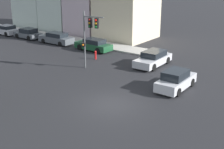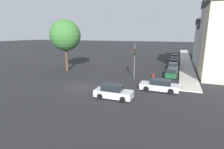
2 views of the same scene
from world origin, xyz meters
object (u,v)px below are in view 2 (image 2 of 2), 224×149
Objects in this scene: crossing_car_0 at (159,85)px; crossing_car_1 at (113,92)px; parked_car_3 at (174,60)px; traffic_signal at (134,56)px; parked_car_1 at (173,67)px; street_tree at (65,35)px; parked_car_2 at (174,63)px; parked_car_0 at (172,73)px; parked_car_4 at (175,57)px; fire_hydrant at (153,76)px.

crossing_car_1 is at bearing 44.92° from crossing_car_0.
crossing_car_1 reaches higher than parked_car_3.
parked_car_3 is at bearing -92.32° from crossing_car_0.
traffic_signal is 9.31m from crossing_car_1.
traffic_signal is 1.14× the size of parked_car_1.
parked_car_2 is (19.06, 13.74, -6.08)m from street_tree.
traffic_signal reaches higher than parked_car_0.
parked_car_2 is at bearing 179.95° from parked_car_4.
fire_hydrant is (2.87, 10.48, -0.24)m from crossing_car_1.
crossing_car_1 is at bearing 78.71° from traffic_signal.
parked_car_4 is (5.32, 34.45, -0.06)m from crossing_car_1.
crossing_car_1 is 4.58× the size of fire_hydrant.
crossing_car_1 is 1.06× the size of parked_car_3.
crossing_car_0 is 0.98× the size of parked_car_1.
street_tree reaches higher than parked_car_0.
traffic_signal is at bearing -149.09° from fire_hydrant.
parked_car_4 reaches higher than parked_car_2.
crossing_car_1 is 0.88× the size of parked_car_1.
fire_hydrant is at bearing -75.06° from crossing_car_0.
parked_car_4 is at bearing 81.19° from crossing_car_1.
parked_car_1 is 10.00m from parked_car_3.
street_tree is 10.43× the size of fire_hydrant.
parked_car_3 is at bearing 179.40° from parked_car_4.
crossing_car_0 is 1.19× the size of parked_car_2.
crossing_car_1 is 19.81m from parked_car_1.
street_tree is at bearing -18.98° from crossing_car_0.
traffic_signal is at bearing -7.64° from street_tree.
crossing_car_1 is at bearing 162.38° from parked_car_1.
street_tree is 14.10m from traffic_signal.
traffic_signal reaches higher than parked_car_3.
traffic_signal is (13.66, -1.83, -2.98)m from street_tree.
traffic_signal is 1.29× the size of crossing_car_1.
crossing_car_1 is at bearing -105.29° from fire_hydrant.
fire_hydrant is (-2.46, -23.97, -0.18)m from parked_car_4.
crossing_car_0 is (4.43, -4.28, -3.05)m from traffic_signal.
crossing_car_0 is at bearing 177.58° from parked_car_4.
parked_car_4 reaches higher than parked_car_3.
street_tree is 27.09m from parked_car_3.
parked_car_0 is (19.19, 2.33, -6.06)m from street_tree.
traffic_signal is 1.37× the size of parked_car_3.
crossing_car_1 is (-4.49, -4.53, 0.03)m from crossing_car_0.
parked_car_1 reaches higher than parked_car_3.
parked_car_0 is at bearing 42.47° from fire_hydrant.
parked_car_1 is at bearing 23.66° from street_tree.
parked_car_1 is at bearing 73.75° from crossing_car_1.
traffic_signal is 4.62m from fire_hydrant.
parked_car_0 is (5.58, 12.97, -0.07)m from crossing_car_1.
crossing_car_1 is at bearing 170.19° from parked_car_3.
parked_car_3 is (5.28, 20.21, -3.10)m from traffic_signal.
fire_hydrant is (-1.62, 5.95, -0.21)m from crossing_car_0.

